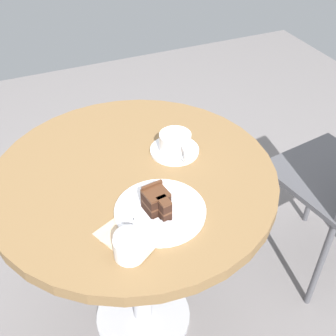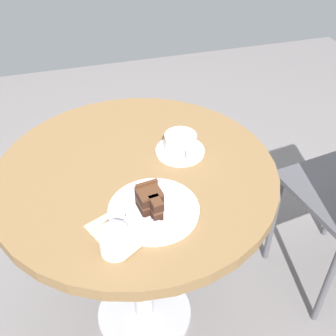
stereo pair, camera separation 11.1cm
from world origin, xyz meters
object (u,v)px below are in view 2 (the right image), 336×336
at_px(cake_plate, 154,210).
at_px(coffee_cup, 181,143).
at_px(saucer, 180,151).
at_px(napkin, 123,230).
at_px(teaspoon, 189,157).
at_px(sugar_pot, 115,240).
at_px(fork, 134,217).
at_px(cake_slice, 151,200).

bearing_deg(cake_plate, coffee_cup, 147.25).
bearing_deg(saucer, napkin, -40.57).
bearing_deg(teaspoon, sugar_pot, 1.08).
bearing_deg(teaspoon, fork, -1.20).
relative_size(cake_plate, sugar_pot, 3.14).
bearing_deg(napkin, saucer, 139.43).
distance_m(cake_plate, cake_slice, 0.04).
relative_size(cake_slice, sugar_pot, 1.17).
bearing_deg(fork, cake_slice, -128.14).
height_order(saucer, cake_slice, cake_slice).
bearing_deg(teaspoon, cake_slice, 3.51).
bearing_deg(cake_slice, teaspoon, 138.38).
xyz_separation_m(cake_slice, napkin, (0.04, -0.08, -0.04)).
bearing_deg(napkin, fork, 125.29).
relative_size(saucer, cake_plate, 0.63).
bearing_deg(sugar_pot, coffee_cup, 140.91).
relative_size(fork, napkin, 0.80).
relative_size(teaspoon, cake_slice, 0.86).
height_order(saucer, sugar_pot, sugar_pot).
relative_size(saucer, fork, 0.99).
xyz_separation_m(teaspoon, sugar_pot, (0.27, -0.26, 0.02)).
xyz_separation_m(cake_plate, napkin, (0.04, -0.09, -0.00)).
bearing_deg(fork, teaspoon, -107.28).
xyz_separation_m(coffee_cup, cake_plate, (0.21, -0.13, -0.03)).
xyz_separation_m(cake_plate, sugar_pot, (0.10, -0.11, 0.03)).
distance_m(coffee_cup, fork, 0.29).
bearing_deg(cake_plate, saucer, 148.06).
distance_m(coffee_cup, sugar_pot, 0.39).
bearing_deg(fork, sugar_pot, 81.70).
xyz_separation_m(coffee_cup, napkin, (0.25, -0.22, -0.04)).
height_order(coffee_cup, teaspoon, coffee_cup).
relative_size(coffee_cup, cake_plate, 0.55).
bearing_deg(coffee_cup, cake_slice, -33.98).
height_order(cake_plate, napkin, cake_plate).
height_order(fork, napkin, fork).
xyz_separation_m(saucer, cake_plate, (0.21, -0.13, 0.00)).
bearing_deg(cake_slice, sugar_pot, -47.94).
distance_m(teaspoon, sugar_pot, 0.37).
distance_m(cake_slice, napkin, 0.10).
distance_m(saucer, teaspoon, 0.04).
height_order(teaspoon, cake_slice, cake_slice).
bearing_deg(teaspoon, napkin, -2.21).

